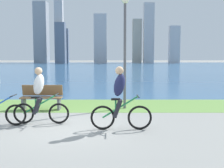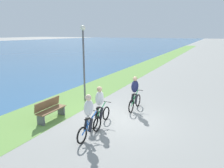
% 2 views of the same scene
% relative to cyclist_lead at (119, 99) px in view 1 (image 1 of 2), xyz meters
% --- Properties ---
extents(ground_plane, '(300.00, 300.00, 0.00)m').
position_rel_cyclist_lead_xyz_m(ground_plane, '(-1.39, 0.20, -0.84)').
color(ground_plane, gray).
extents(grass_strip_bayside, '(120.00, 3.00, 0.01)m').
position_rel_cyclist_lead_xyz_m(grass_strip_bayside, '(-1.39, 3.77, -0.83)').
color(grass_strip_bayside, '#6B9947').
rests_on(grass_strip_bayside, ground).
extents(bay_water_surface, '(300.00, 84.91, 0.00)m').
position_rel_cyclist_lead_xyz_m(bay_water_surface, '(-1.39, 47.73, -0.84)').
color(bay_water_surface, '#386693').
rests_on(bay_water_surface, ground).
extents(cyclist_lead, '(1.64, 0.52, 1.69)m').
position_rel_cyclist_lead_xyz_m(cyclist_lead, '(0.00, 0.00, 0.00)').
color(cyclist_lead, black).
rests_on(cyclist_lead, ground).
extents(cyclist_trailing, '(1.63, 0.52, 1.64)m').
position_rel_cyclist_lead_xyz_m(cyclist_trailing, '(-2.31, 0.68, -0.01)').
color(cyclist_trailing, black).
rests_on(cyclist_trailing, ground).
extents(bench_near_path, '(1.50, 0.47, 0.90)m').
position_rel_cyclist_lead_xyz_m(bench_near_path, '(-2.81, 2.91, -0.39)').
color(bench_near_path, brown).
rests_on(bench_near_path, ground).
extents(lamppost_tall, '(0.28, 0.28, 4.15)m').
position_rel_cyclist_lead_xyz_m(lamppost_tall, '(0.27, 3.12, 1.85)').
color(lamppost_tall, '#595960').
rests_on(lamppost_tall, ground).
extents(city_skyline_far_shore, '(45.04, 9.42, 20.76)m').
position_rel_cyclist_lead_xyz_m(city_skyline_far_shore, '(-7.83, 81.00, 7.29)').
color(city_skyline_far_shore, '#8C939E').
rests_on(city_skyline_far_shore, ground).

